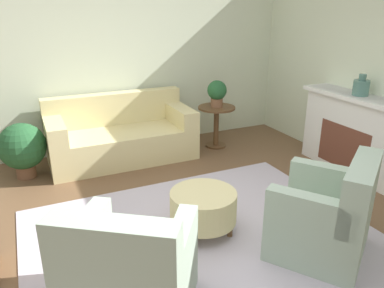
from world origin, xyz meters
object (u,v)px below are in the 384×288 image
(couch, at_px, (121,136))
(ottoman_table, at_px, (203,207))
(side_table, at_px, (216,119))
(armchair_left, at_px, (129,275))
(vase_mantel_near, at_px, (361,87))
(potted_plant_floor, at_px, (22,147))
(potted_plant_on_side_table, at_px, (217,92))
(armchair_right, at_px, (327,217))

(couch, distance_m, ottoman_table, 2.22)
(couch, bearing_deg, side_table, -6.11)
(armchair_left, height_order, vase_mantel_near, vase_mantel_near)
(potted_plant_floor, bearing_deg, side_table, -0.82)
(ottoman_table, bearing_deg, potted_plant_on_side_table, 58.78)
(armchair_left, xyz_separation_m, vase_mantel_near, (3.37, 1.22, 0.79))
(ottoman_table, bearing_deg, vase_mantel_near, 10.98)
(armchair_right, distance_m, side_table, 2.83)
(ottoman_table, bearing_deg, armchair_left, -141.66)
(couch, relative_size, potted_plant_floor, 2.80)
(ottoman_table, relative_size, vase_mantel_near, 2.41)
(armchair_right, xyz_separation_m, potted_plant_floor, (-2.37, 2.84, 0.05))
(couch, relative_size, side_table, 3.13)
(ottoman_table, xyz_separation_m, vase_mantel_near, (2.42, 0.47, 0.87))
(potted_plant_floor, bearing_deg, ottoman_table, -53.87)
(potted_plant_floor, bearing_deg, potted_plant_on_side_table, -0.82)
(armchair_left, bearing_deg, ottoman_table, 38.34)
(couch, relative_size, vase_mantel_near, 7.54)
(armchair_left, bearing_deg, vase_mantel_near, 19.87)
(armchair_left, bearing_deg, side_table, 51.98)
(couch, xyz_separation_m, potted_plant_floor, (-1.30, -0.12, 0.08))
(armchair_left, distance_m, potted_plant_on_side_table, 3.59)
(vase_mantel_near, bearing_deg, couch, 146.70)
(vase_mantel_near, height_order, potted_plant_floor, vase_mantel_near)
(potted_plant_floor, bearing_deg, couch, 5.15)
(couch, bearing_deg, ottoman_table, -84.18)
(armchair_left, relative_size, vase_mantel_near, 4.16)
(vase_mantel_near, distance_m, potted_plant_floor, 4.34)
(ottoman_table, distance_m, potted_plant_floor, 2.60)
(side_table, relative_size, vase_mantel_near, 2.41)
(ottoman_table, relative_size, potted_plant_floor, 0.90)
(armchair_right, xyz_separation_m, vase_mantel_near, (1.59, 1.22, 0.79))
(ottoman_table, distance_m, side_table, 2.41)
(armchair_left, relative_size, armchair_right, 1.00)
(couch, relative_size, armchair_left, 1.81)
(couch, height_order, armchair_right, armchair_right)
(potted_plant_on_side_table, bearing_deg, armchair_right, -98.26)
(potted_plant_on_side_table, bearing_deg, ottoman_table, -121.22)
(armchair_left, distance_m, potted_plant_floor, 2.90)
(ottoman_table, relative_size, potted_plant_on_side_table, 1.60)
(side_table, bearing_deg, potted_plant_on_side_table, 180.00)
(ottoman_table, height_order, vase_mantel_near, vase_mantel_near)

